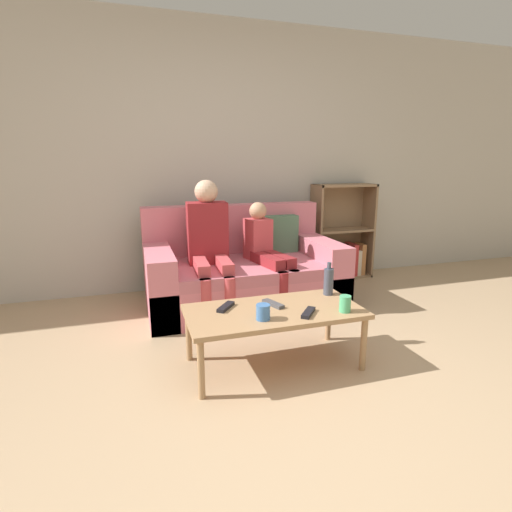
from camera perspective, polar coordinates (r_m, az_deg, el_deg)
The scene contains 13 objects.
ground_plane at distance 2.24m, azimuth 9.14°, elevation -21.93°, with size 22.00×22.00×0.00m, color tan.
wall_back at distance 4.13m, azimuth -5.81°, elevation 13.59°, with size 12.00×0.06×2.60m.
couch at distance 3.66m, azimuth -1.93°, elevation -2.47°, with size 1.70×0.96×0.88m.
bookshelf at distance 4.57m, azimuth 11.83°, elevation 1.72°, with size 0.67×0.28×1.04m.
coffee_table at distance 2.54m, azimuth 2.61°, elevation -8.38°, with size 1.10×0.54×0.38m.
person_adult at distance 3.41m, azimuth -6.73°, elevation 2.45°, with size 0.35×0.66×1.13m.
person_child at distance 3.51m, azimuth 1.58°, elevation 0.73°, with size 0.33×0.68×0.93m.
cup_near at distance 2.53m, azimuth 12.60°, elevation -6.68°, with size 0.07×0.07×0.10m.
cup_far at distance 2.35m, azimuth 1.02°, elevation -8.01°, with size 0.08×0.08×0.09m.
tv_remote_0 at distance 2.54m, azimuth -4.34°, elevation -7.25°, with size 0.14×0.16×0.02m.
tv_remote_1 at distance 2.46m, azimuth 7.49°, elevation -8.03°, with size 0.14×0.16×0.02m.
tv_remote_2 at distance 2.58m, azimuth 2.45°, elevation -6.84°, with size 0.11×0.18×0.02m.
bottle at distance 2.80m, azimuth 10.32°, elevation -3.53°, with size 0.07×0.07×0.23m.
Camera 1 is at (-0.86, -1.61, 1.29)m, focal length 28.00 mm.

